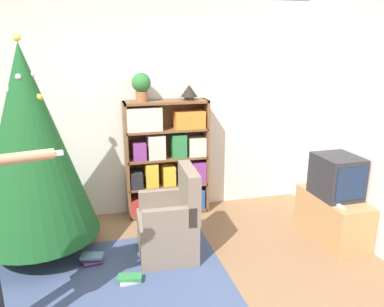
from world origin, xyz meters
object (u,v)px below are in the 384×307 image
object	(u,v)px
bookshelf	(167,159)
table_lamp	(189,91)
potted_plant	(141,85)
armchair	(171,226)
christmas_tree	(30,145)
television	(337,176)

from	to	relation	value
bookshelf	table_lamp	xyz separation A→B (m)	(0.28, 0.01, 0.82)
bookshelf	potted_plant	distance (m)	0.95
table_lamp	armchair	bearing A→B (deg)	-114.45
potted_plant	christmas_tree	bearing A→B (deg)	-152.23
bookshelf	armchair	size ratio (longest dim) A/B	1.56
potted_plant	table_lamp	size ratio (longest dim) A/B	1.64
television	potted_plant	bearing A→B (deg)	150.14
armchair	potted_plant	size ratio (longest dim) A/B	2.80
potted_plant	table_lamp	world-z (taller)	potted_plant
television	christmas_tree	bearing A→B (deg)	171.02
christmas_tree	potted_plant	xyz separation A→B (m)	(1.16, 0.61, 0.47)
christmas_tree	table_lamp	world-z (taller)	christmas_tree
armchair	bookshelf	bearing A→B (deg)	173.25
christmas_tree	table_lamp	bearing A→B (deg)	19.48
armchair	table_lamp	xyz separation A→B (m)	(0.45, 1.00, 1.22)
bookshelf	potted_plant	size ratio (longest dim) A/B	4.37
armchair	table_lamp	distance (m)	1.64
potted_plant	bookshelf	bearing A→B (deg)	-2.15
christmas_tree	potted_plant	world-z (taller)	christmas_tree
armchair	potted_plant	bearing A→B (deg)	-170.55
television	armchair	world-z (taller)	television
potted_plant	armchair	bearing A→B (deg)	-83.57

